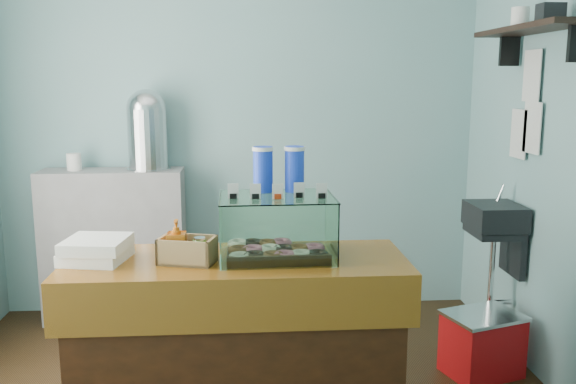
{
  "coord_description": "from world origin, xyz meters",
  "views": [
    {
      "loc": [
        0.04,
        -3.01,
        1.73
      ],
      "look_at": [
        0.25,
        -0.15,
        1.2
      ],
      "focal_mm": 38.0,
      "sensor_mm": 36.0,
      "label": 1
    }
  ],
  "objects": [
    {
      "name": "room_shell",
      "position": [
        0.03,
        0.01,
        1.71
      ],
      "size": [
        3.54,
        3.04,
        2.82
      ],
      "color": "#72A4A7",
      "rests_on": "ground"
    },
    {
      "name": "back_shelf",
      "position": [
        -0.9,
        1.32,
        0.55
      ],
      "size": [
        1.0,
        0.32,
        1.1
      ],
      "primitive_type": "cube",
      "color": "gray",
      "rests_on": "ground"
    },
    {
      "name": "pastry_boxes",
      "position": [
        -0.65,
        -0.24,
        0.95
      ],
      "size": [
        0.32,
        0.32,
        0.11
      ],
      "rotation": [
        0.0,
        0.0,
        -0.18
      ],
      "color": "white",
      "rests_on": "counter"
    },
    {
      "name": "condiment_crate",
      "position": [
        -0.24,
        -0.29,
        0.97
      ],
      "size": [
        0.28,
        0.21,
        0.2
      ],
      "rotation": [
        0.0,
        0.0,
        -0.26
      ],
      "color": "#A18650",
      "rests_on": "counter"
    },
    {
      "name": "display_case",
      "position": [
        0.19,
        -0.2,
        1.06
      ],
      "size": [
        0.54,
        0.4,
        0.51
      ],
      "rotation": [
        0.0,
        0.0,
        0.02
      ],
      "color": "black",
      "rests_on": "counter"
    },
    {
      "name": "counter",
      "position": [
        0.0,
        -0.25,
        0.46
      ],
      "size": [
        1.6,
        0.6,
        0.9
      ],
      "color": "#3F1C0C",
      "rests_on": "ground"
    },
    {
      "name": "red_cooler",
      "position": [
        1.43,
        0.28,
        0.19
      ],
      "size": [
        0.51,
        0.44,
        0.38
      ],
      "rotation": [
        0.0,
        0.0,
        0.32
      ],
      "color": "red",
      "rests_on": "ground"
    },
    {
      "name": "coffee_urn",
      "position": [
        -0.63,
        1.33,
        1.4
      ],
      "size": [
        0.31,
        0.31,
        0.56
      ],
      "color": "silver",
      "rests_on": "back_shelf"
    }
  ]
}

